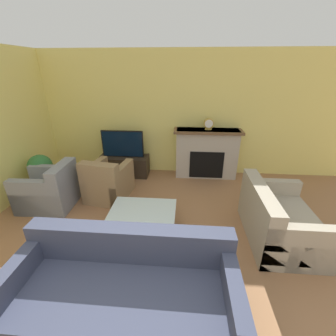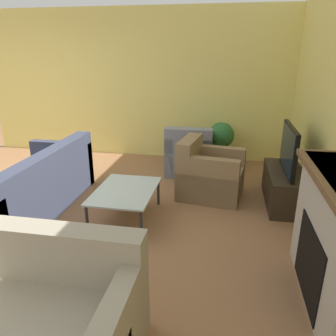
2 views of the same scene
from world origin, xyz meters
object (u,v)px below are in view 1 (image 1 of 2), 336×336
(armchair_accent, at_px, (108,183))
(coffee_table, at_px, (143,212))
(couch_sectional, at_px, (125,292))
(armchair_by_window, at_px, (50,191))
(tv, at_px, (123,144))
(potted_plant, at_px, (41,170))
(couch_loveseat, at_px, (278,221))
(mantel_clock, at_px, (209,124))

(armchair_accent, xyz_separation_m, coffee_table, (0.85, -0.95, 0.05))
(couch_sectional, bearing_deg, armchair_by_window, 135.33)
(tv, bearing_deg, coffee_table, -67.79)
(armchair_accent, bearing_deg, coffee_table, 140.77)
(armchair_by_window, distance_m, potted_plant, 0.69)
(tv, bearing_deg, potted_plant, -147.96)
(armchair_by_window, bearing_deg, couch_loveseat, 80.01)
(tv, height_order, coffee_table, tv)
(couch_sectional, bearing_deg, potted_plant, 134.37)
(couch_loveseat, relative_size, potted_plant, 1.68)
(armchair_by_window, height_order, potted_plant, armchair_by_window)
(coffee_table, distance_m, mantel_clock, 2.50)
(couch_loveseat, height_order, mantel_clock, mantel_clock)
(tv, relative_size, armchair_by_window, 1.03)
(couch_loveseat, bearing_deg, mantel_clock, 23.27)
(armchair_accent, bearing_deg, couch_sectional, 121.02)
(coffee_table, height_order, potted_plant, potted_plant)
(couch_loveseat, xyz_separation_m, armchair_accent, (-2.83, 0.93, 0.01))
(tv, bearing_deg, couch_sectional, -75.19)
(couch_loveseat, height_order, armchair_by_window, same)
(tv, height_order, armchair_by_window, tv)
(armchair_accent, height_order, mantel_clock, mantel_clock)
(couch_loveseat, relative_size, armchair_accent, 1.39)
(coffee_table, xyz_separation_m, mantel_clock, (1.09, 2.08, 0.88))
(couch_loveseat, distance_m, coffee_table, 1.98)
(couch_loveseat, height_order, armchair_accent, same)
(tv, height_order, armchair_accent, tv)
(couch_loveseat, relative_size, armchair_by_window, 1.44)
(mantel_clock, bearing_deg, armchair_by_window, -152.42)
(couch_sectional, distance_m, coffee_table, 1.27)
(potted_plant, xyz_separation_m, mantel_clock, (3.33, 1.01, 0.75))
(tv, bearing_deg, couch_loveseat, -35.08)
(tv, xyz_separation_m, couch_sectional, (0.86, -3.24, -0.47))
(tv, relative_size, mantel_clock, 3.88)
(couch_loveseat, xyz_separation_m, armchair_by_window, (-3.78, 0.55, 0.01))
(couch_sectional, bearing_deg, mantel_clock, 72.78)
(potted_plant, bearing_deg, tv, 32.04)
(armchair_by_window, height_order, armchair_accent, same)
(coffee_table, relative_size, mantel_clock, 4.04)
(couch_sectional, distance_m, potted_plant, 3.28)
(armchair_accent, bearing_deg, potted_plant, 3.72)
(tv, xyz_separation_m, coffee_table, (0.80, -1.97, -0.41))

